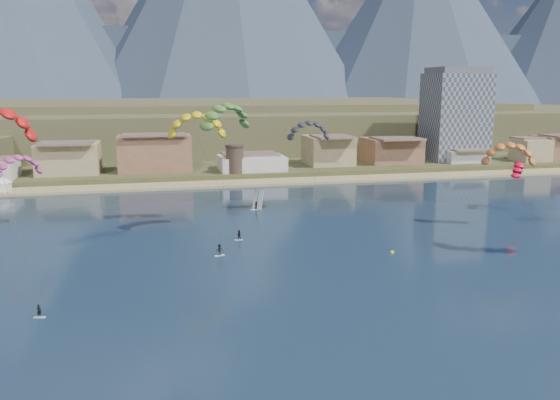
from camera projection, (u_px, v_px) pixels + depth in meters
name	position (u px, v px, depth m)	size (l,w,h in m)	color
ground	(348.00, 352.00, 58.95)	(2400.00, 2400.00, 0.00)	black
beach	(222.00, 184.00, 160.18)	(2200.00, 12.00, 0.90)	tan
land	(168.00, 114.00, 594.03)	(2200.00, 900.00, 4.00)	brown
foothills	(234.00, 124.00, 284.22)	(940.00, 210.00, 18.00)	brown
mountain_ridge	(147.00, 0.00, 813.19)	(2060.00, 480.00, 400.00)	#2D384B
town	(79.00, 154.00, 165.15)	(400.00, 24.00, 12.00)	silver
apartment_tower	(455.00, 115.00, 196.45)	(20.00, 16.00, 32.00)	gray
watchtower	(235.00, 159.00, 167.72)	(5.82, 5.82, 8.60)	#47382D
kitesurfer_yellow	(197.00, 121.00, 110.69)	(12.64, 17.62, 25.70)	silver
kitesurfer_green	(226.00, 113.00, 102.01)	(11.47, 19.06, 26.61)	silver
distant_kite_pink	(18.00, 162.00, 107.70)	(9.92, 8.34, 16.52)	#262626
distant_kite_dark	(309.00, 127.00, 121.17)	(9.88, 6.11, 21.77)	#262626
distant_kite_orange	(509.00, 150.00, 108.99)	(11.18, 7.98, 18.69)	#262626
distant_kite_red	(517.00, 167.00, 125.80)	(6.84, 7.88, 13.03)	#262626
windsurfer	(257.00, 203.00, 127.19)	(2.57, 2.79, 4.57)	silver
buoy	(392.00, 252.00, 94.17)	(0.66, 0.66, 0.66)	yellow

